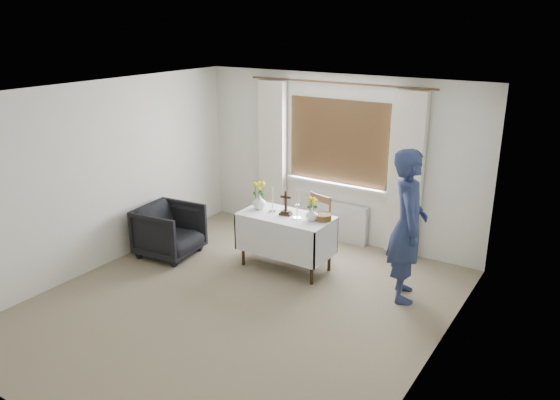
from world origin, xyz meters
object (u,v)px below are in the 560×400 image
(altar_table, at_px, (286,242))
(wooden_chair, at_px, (312,227))
(flower_vase_left, at_px, (259,202))
(wooden_cross, at_px, (286,203))
(armchair, at_px, (169,231))
(person, at_px, (408,226))
(flower_vase_right, at_px, (312,214))

(altar_table, xyz_separation_m, wooden_chair, (0.11, 0.51, 0.07))
(wooden_chair, relative_size, flower_vase_left, 4.53)
(wooden_cross, bearing_deg, altar_table, -64.64)
(altar_table, distance_m, flower_vase_left, 0.66)
(altar_table, bearing_deg, wooden_chair, 77.51)
(wooden_chair, distance_m, armchair, 2.02)
(altar_table, height_order, armchair, altar_table)
(wooden_chair, height_order, wooden_cross, wooden_cross)
(wooden_chair, xyz_separation_m, wooden_cross, (-0.12, -0.49, 0.48))
(person, height_order, wooden_cross, person)
(armchair, bearing_deg, flower_vase_right, -80.63)
(armchair, bearing_deg, wooden_cross, -77.25)
(wooden_cross, bearing_deg, person, -7.73)
(altar_table, relative_size, flower_vase_right, 7.38)
(person, bearing_deg, armchair, 76.47)
(person, bearing_deg, flower_vase_right, 68.96)
(armchair, xyz_separation_m, wooden_cross, (1.61, 0.54, 0.56))
(wooden_chair, distance_m, wooden_cross, 0.70)
(wooden_chair, bearing_deg, altar_table, -88.49)
(person, relative_size, flower_vase_left, 9.40)
(altar_table, bearing_deg, armchair, -162.07)
(altar_table, xyz_separation_m, wooden_cross, (-0.01, 0.02, 0.55))
(person, bearing_deg, flower_vase_left, 67.39)
(wooden_chair, relative_size, person, 0.48)
(wooden_cross, relative_size, flower_vase_right, 1.98)
(armchair, bearing_deg, wooden_chair, -65.06)
(altar_table, distance_m, wooden_cross, 0.55)
(wooden_chair, distance_m, flower_vase_right, 0.69)
(altar_table, xyz_separation_m, person, (1.63, 0.09, 0.55))
(altar_table, relative_size, person, 0.67)
(armchair, xyz_separation_m, flower_vase_right, (2.01, 0.54, 0.48))
(wooden_cross, bearing_deg, flower_vase_right, -9.81)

